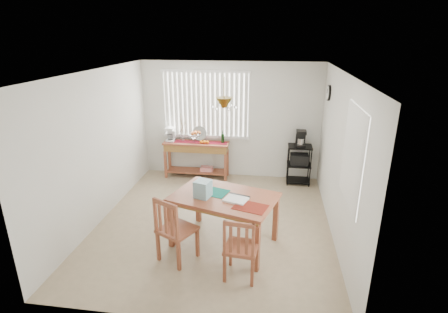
% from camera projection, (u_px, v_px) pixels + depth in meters
% --- Properties ---
extents(ground, '(4.00, 4.50, 0.01)m').
position_uv_depth(ground, '(214.00, 223.00, 6.16)').
color(ground, tan).
extents(room_shell, '(4.20, 4.70, 2.70)m').
position_uv_depth(room_shell, '(213.00, 130.00, 5.60)').
color(room_shell, silver).
rests_on(room_shell, ground).
extents(sideboard, '(1.48, 0.42, 0.83)m').
position_uv_depth(sideboard, '(197.00, 151.00, 7.93)').
color(sideboard, '#974E33').
rests_on(sideboard, ground).
extents(sideboard_items, '(1.40, 0.35, 0.64)m').
position_uv_depth(sideboard_items, '(186.00, 136.00, 7.87)').
color(sideboard_items, maroon).
rests_on(sideboard_items, sideboard).
extents(wire_cart, '(0.51, 0.41, 0.86)m').
position_uv_depth(wire_cart, '(299.00, 161.00, 7.63)').
color(wire_cart, black).
rests_on(wire_cart, ground).
extents(cart_items, '(0.20, 0.24, 0.36)m').
position_uv_depth(cart_items, '(301.00, 138.00, 7.46)').
color(cart_items, black).
rests_on(cart_items, wire_cart).
extents(dining_table, '(1.76, 1.40, 0.82)m').
position_uv_depth(dining_table, '(224.00, 202.00, 5.33)').
color(dining_table, '#974E33').
rests_on(dining_table, ground).
extents(table_items, '(1.15, 0.87, 0.26)m').
position_uv_depth(table_items, '(211.00, 192.00, 5.21)').
color(table_items, '#136E5F').
rests_on(table_items, dining_table).
extents(chair_left, '(0.63, 0.63, 1.02)m').
position_uv_depth(chair_left, '(175.00, 230.00, 4.99)').
color(chair_left, '#974E33').
rests_on(chair_left, ground).
extents(chair_right, '(0.47, 0.47, 0.94)m').
position_uv_depth(chair_right, '(241.00, 248.00, 4.63)').
color(chair_right, '#974E33').
rests_on(chair_right, ground).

